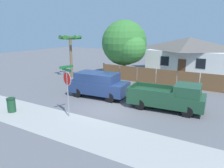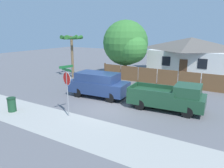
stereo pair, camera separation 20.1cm
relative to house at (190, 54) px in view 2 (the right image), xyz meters
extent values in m
plane|color=slate|center=(-1.78, -16.51, -2.25)|extent=(80.00, 80.00, 0.00)
cube|color=#A3A39E|center=(-1.78, -20.11, -2.25)|extent=(36.00, 3.20, 0.01)
cube|color=brown|center=(-6.35, -8.31, -1.48)|extent=(1.96, 0.06, 1.55)
cube|color=brown|center=(-4.31, -8.31, -1.48)|extent=(1.96, 0.06, 1.55)
cube|color=brown|center=(-2.27, -8.31, -1.48)|extent=(1.96, 0.06, 1.55)
cube|color=brown|center=(-0.23, -8.31, -1.48)|extent=(1.96, 0.06, 1.55)
cube|color=brown|center=(1.81, -8.31, -1.48)|extent=(1.96, 0.06, 1.55)
cube|color=brown|center=(3.85, -8.31, -1.48)|extent=(1.96, 0.06, 1.55)
cube|color=brown|center=(-7.37, -8.31, -1.43)|extent=(0.12, 0.12, 1.65)
cube|color=white|center=(0.00, 0.00, -0.84)|extent=(9.00, 6.42, 2.83)
pyramid|color=#5B5651|center=(0.00, 0.00, 1.34)|extent=(9.72, 6.93, 1.52)
cube|color=black|center=(-2.03, -3.23, -0.61)|extent=(1.00, 0.04, 1.10)
cube|color=black|center=(2.03, -3.23, -0.61)|extent=(1.00, 0.04, 1.10)
cube|color=brown|center=(0.00, -3.23, -1.25)|extent=(0.90, 0.04, 2.00)
cylinder|color=brown|center=(-5.76, -6.51, -1.29)|extent=(0.40, 0.40, 1.93)
sphere|color=#387A33|center=(-5.76, -6.51, 1.57)|extent=(5.05, 5.05, 5.05)
sphere|color=#3C8437|center=(-4.62, -7.15, 1.07)|extent=(3.29, 3.29, 3.29)
cylinder|color=brown|center=(-10.53, -10.12, 0.04)|extent=(0.28, 0.28, 4.59)
cone|color=#235B23|center=(-9.72, -10.12, 2.12)|extent=(0.44, 1.52, 0.66)
cone|color=#235B23|center=(-10.13, -9.42, 2.12)|extent=(1.54, 1.14, 0.66)
cone|color=#235B23|center=(-10.94, -9.42, 2.12)|extent=(1.54, 1.14, 0.66)
cone|color=#235B23|center=(-11.34, -10.12, 2.12)|extent=(0.44, 1.52, 0.66)
cone|color=#235B23|center=(-10.94, -10.82, 2.12)|extent=(1.54, 1.14, 0.66)
cone|color=#235B23|center=(-10.13, -10.82, 2.12)|extent=(1.54, 1.14, 0.66)
cube|color=navy|center=(-3.81, -14.64, -1.43)|extent=(4.86, 2.36, 0.94)
cube|color=navy|center=(-3.92, -14.65, -0.63)|extent=(3.44, 2.09, 0.67)
cube|color=black|center=(-2.36, -14.53, -0.63)|extent=(0.20, 1.74, 0.56)
cylinder|color=black|center=(-2.42, -13.65, -1.88)|extent=(0.74, 0.22, 0.74)
cylinder|color=black|center=(-2.28, -15.40, -1.88)|extent=(0.74, 0.22, 0.74)
cylinder|color=black|center=(-5.33, -13.88, -1.88)|extent=(0.74, 0.22, 0.74)
cylinder|color=black|center=(-5.19, -15.64, -1.88)|extent=(0.74, 0.22, 0.74)
cube|color=#1E472D|center=(1.71, -14.64, -1.50)|extent=(5.12, 2.40, 0.83)
cube|color=#1E472D|center=(3.07, -14.53, -0.75)|extent=(1.74, 1.96, 0.69)
cube|color=#1E472D|center=(0.79, -13.77, -0.95)|extent=(3.12, 0.33, 0.29)
cube|color=#1E472D|center=(0.94, -15.66, -0.95)|extent=(3.12, 0.33, 0.29)
cube|color=#1E472D|center=(-0.73, -14.84, -0.95)|extent=(0.23, 1.90, 0.29)
cylinder|color=black|center=(3.17, -13.63, -1.90)|extent=(0.72, 0.22, 0.72)
cylinder|color=black|center=(3.32, -15.40, -1.90)|extent=(0.72, 0.22, 0.72)
cylinder|color=black|center=(0.10, -13.88, -1.90)|extent=(0.72, 0.22, 0.72)
cylinder|color=black|center=(0.24, -15.65, -1.90)|extent=(0.72, 0.22, 0.72)
cylinder|color=gray|center=(-3.11, -19.00, -0.82)|extent=(0.07, 0.07, 2.86)
cylinder|color=red|center=(-3.11, -19.00, 0.16)|extent=(0.75, 0.24, 0.78)
cylinder|color=white|center=(-3.11, -19.00, 0.16)|extent=(0.80, 0.24, 0.82)
cube|color=#19602D|center=(-3.11, -19.00, 0.71)|extent=(1.00, 0.31, 0.15)
cube|color=#19602D|center=(-3.11, -19.00, 0.89)|extent=(0.28, 0.90, 0.15)
cylinder|color=#1E4C2D|center=(-6.86, -20.35, -1.82)|extent=(0.53, 0.53, 0.87)
cylinder|color=#163922|center=(-6.86, -20.35, -1.35)|extent=(0.57, 0.57, 0.08)
camera|label=1|loc=(5.75, -28.64, 3.05)|focal=35.00mm
camera|label=2|loc=(5.93, -28.54, 3.05)|focal=35.00mm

